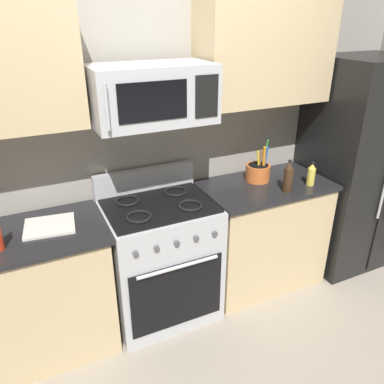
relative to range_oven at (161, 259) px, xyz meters
name	(u,v)px	position (x,y,z in m)	size (l,w,h in m)	color
ground_plane	(199,371)	(0.00, -0.65, -0.47)	(16.00, 16.00, 0.00)	gray
wall_back	(138,137)	(0.00, 0.37, 0.83)	(8.00, 0.10, 2.60)	#9E998E
counter_left	(15,300)	(-1.00, 0.00, -0.02)	(1.21, 0.61, 0.91)	tan
range_oven	(161,259)	(0.00, 0.00, 0.00)	(0.76, 0.65, 1.09)	#B2B5BA
counter_right	(261,234)	(0.89, 0.00, -0.02)	(1.01, 0.61, 0.91)	tan
refrigerator	(354,166)	(1.81, -0.02, 0.44)	(0.78, 0.72, 1.82)	black
microwave	(152,94)	(0.00, 0.03, 1.19)	(0.75, 0.44, 0.36)	#B2B5BA
upper_cabinets_right	(265,50)	(0.90, 0.15, 1.40)	(1.00, 0.34, 0.74)	tan
utensil_crock	(258,172)	(0.87, 0.09, 0.51)	(0.19, 0.19, 0.34)	#D1662D
cutting_board	(50,226)	(-0.71, 0.02, 0.44)	(0.30, 0.26, 0.02)	silver
bottle_soy	(288,177)	(0.95, -0.18, 0.55)	(0.07, 0.07, 0.25)	#382314
bottle_oil	(311,175)	(1.19, -0.16, 0.52)	(0.06, 0.06, 0.19)	gold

